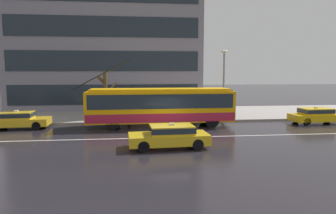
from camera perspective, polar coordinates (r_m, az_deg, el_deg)
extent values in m
plane|color=black|center=(20.66, 0.33, -5.09)|extent=(160.00, 160.00, 0.00)
cube|color=gray|center=(30.05, -1.77, -1.27)|extent=(80.00, 10.00, 0.14)
cube|color=silver|center=(19.50, 0.73, -5.80)|extent=(72.00, 0.14, 0.01)
cube|color=#F1A408|center=(23.30, -1.46, 0.17)|extent=(11.32, 2.74, 2.33)
cube|color=#EEA709|center=(23.20, -1.47, 3.28)|extent=(10.64, 2.47, 0.20)
cube|color=#1E2833|center=(23.26, -1.47, 1.32)|extent=(10.87, 2.76, 1.07)
cube|color=#AC1F39|center=(23.40, -1.46, -1.64)|extent=(11.21, 2.77, 0.65)
cube|color=#1E2833|center=(24.47, 11.66, 1.44)|extent=(0.16, 2.21, 1.16)
cube|color=black|center=(24.38, 11.36, 2.84)|extent=(0.20, 1.91, 0.28)
cylinder|color=black|center=(23.46, -12.33, 6.14)|extent=(4.27, 0.15, 2.28)
cylinder|color=black|center=(22.77, -12.47, 6.12)|extent=(4.27, 0.15, 2.28)
cylinder|color=black|center=(25.20, 6.98, -1.82)|extent=(1.05, 0.32, 1.04)
cylinder|color=black|center=(23.09, 8.35, -2.61)|extent=(1.05, 0.32, 1.04)
cylinder|color=black|center=(24.44, -10.17, -2.13)|extent=(1.05, 0.32, 1.04)
cylinder|color=black|center=(22.26, -10.44, -2.99)|extent=(1.05, 0.32, 1.04)
cube|color=yellow|center=(27.61, 26.52, -1.76)|extent=(4.52, 1.97, 0.55)
cube|color=#F1B908|center=(27.45, 26.27, -0.71)|extent=(2.47, 1.62, 0.48)
cube|color=#1E2833|center=(27.44, 26.27, -0.66)|extent=(2.51, 1.64, 0.31)
cube|color=silver|center=(27.41, 26.30, -0.06)|extent=(0.29, 0.17, 0.12)
cylinder|color=black|center=(29.12, 27.96, -1.82)|extent=(0.63, 0.23, 0.62)
cylinder|color=black|center=(27.47, 23.06, -2.05)|extent=(0.63, 0.23, 0.62)
cylinder|color=black|center=(26.18, 24.87, -2.53)|extent=(0.63, 0.23, 0.62)
cube|color=gold|center=(16.83, 0.11, -6.03)|extent=(4.51, 2.06, 0.55)
cube|color=gold|center=(16.76, 0.71, -4.29)|extent=(2.47, 1.70, 0.48)
cube|color=#1E2833|center=(16.75, 0.71, -4.21)|extent=(2.51, 1.72, 0.31)
cube|color=silver|center=(16.70, 0.72, -3.25)|extent=(0.29, 0.17, 0.12)
cylinder|color=black|center=(15.92, -4.65, -7.53)|extent=(0.63, 0.23, 0.62)
cylinder|color=black|center=(17.51, -5.08, -6.23)|extent=(0.63, 0.23, 0.62)
cylinder|color=black|center=(16.40, 5.67, -7.12)|extent=(0.63, 0.23, 0.62)
cylinder|color=black|center=(17.94, 4.32, -5.90)|extent=(0.63, 0.23, 0.62)
cube|color=gold|center=(25.05, -26.41, -2.54)|extent=(4.38, 2.02, 0.55)
cube|color=gold|center=(25.03, -26.84, -1.38)|extent=(2.39, 1.67, 0.48)
cube|color=#1E2833|center=(25.03, -26.85, -1.33)|extent=(2.43, 1.69, 0.31)
cube|color=silver|center=(24.99, -26.88, -0.68)|extent=(0.29, 0.17, 0.12)
cylinder|color=black|center=(25.47, -22.79, -2.68)|extent=(0.63, 0.23, 0.62)
cylinder|color=black|center=(23.91, -23.72, -3.29)|extent=(0.63, 0.23, 0.62)
cylinder|color=black|center=(26.30, -28.81, -2.70)|extent=(0.63, 0.23, 0.62)
cylinder|color=gray|center=(26.03, -2.46, 0.38)|extent=(0.08, 0.08, 2.45)
cylinder|color=gray|center=(26.03, -10.05, 0.28)|extent=(0.08, 0.08, 2.45)
cylinder|color=gray|center=(27.25, -2.63, 0.65)|extent=(0.08, 0.08, 2.45)
cylinder|color=gray|center=(27.25, -9.88, 0.56)|extent=(0.08, 0.08, 2.45)
cube|color=#99ADB2|center=(27.19, -6.26, 0.71)|extent=(3.27, 0.04, 1.96)
cube|color=#B2B2B7|center=(26.48, -6.29, 3.20)|extent=(3.75, 1.53, 0.08)
cube|color=brown|center=(26.98, -6.24, -1.10)|extent=(2.41, 0.36, 0.08)
cylinder|color=black|center=(26.37, -7.30, -1.41)|extent=(0.14, 0.14, 0.79)
cylinder|color=black|center=(26.25, -7.52, -1.45)|extent=(0.14, 0.14, 0.79)
cylinder|color=#1E282B|center=(26.22, -7.43, 0.05)|extent=(0.51, 0.51, 0.58)
sphere|color=#D4A78C|center=(26.18, -7.44, 0.90)|extent=(0.20, 0.20, 0.20)
cone|color=#CF256A|center=(26.06, -7.63, 1.50)|extent=(1.14, 1.14, 0.25)
cylinder|color=#333333|center=(26.11, -7.61, 0.42)|extent=(0.02, 0.02, 0.73)
cylinder|color=brown|center=(26.96, -0.12, -1.10)|extent=(0.14, 0.14, 0.87)
cylinder|color=brown|center=(26.90, -0.44, -1.11)|extent=(0.14, 0.14, 0.87)
cylinder|color=maroon|center=(26.84, -0.28, 0.43)|extent=(0.44, 0.44, 0.58)
sphere|color=tan|center=(26.80, -0.28, 1.26)|extent=(0.21, 0.21, 0.21)
cone|color=#D62E63|center=(26.74, -0.52, 1.85)|extent=(1.30, 1.30, 0.26)
cylinder|color=#333333|center=(26.78, -0.52, 0.80)|extent=(0.02, 0.02, 0.73)
cylinder|color=#4C4149|center=(26.48, -3.23, -1.24)|extent=(0.14, 0.14, 0.88)
cylinder|color=#4C4149|center=(26.55, -2.93, -1.21)|extent=(0.14, 0.14, 0.88)
cylinder|color=#4D3038|center=(26.43, -3.09, 0.33)|extent=(0.48, 0.48, 0.56)
sphere|color=tan|center=(26.39, -3.09, 1.17)|extent=(0.22, 0.22, 0.22)
cone|color=red|center=(26.42, -2.87, 1.82)|extent=(1.25, 1.25, 0.26)
cylinder|color=#333333|center=(26.46, -2.86, 0.74)|extent=(0.02, 0.02, 0.74)
cylinder|color=gray|center=(26.62, 10.51, 3.93)|extent=(0.16, 0.16, 5.71)
ellipsoid|color=silver|center=(26.65, 10.65, 10.33)|extent=(0.60, 0.32, 0.24)
cylinder|color=#503F24|center=(26.88, -11.77, 2.28)|extent=(0.35, 0.35, 4.17)
cylinder|color=brown|center=(26.87, -12.56, 4.81)|extent=(0.81, 0.20, 0.81)
cylinder|color=brown|center=(26.91, -10.78, 3.63)|extent=(1.08, 0.40, 0.93)
cylinder|color=#4F3A1D|center=(27.05, -12.52, 5.16)|extent=(0.84, 0.58, 0.72)
cube|color=gray|center=(40.16, -11.07, 17.80)|extent=(20.66, 15.43, 24.13)
cube|color=#1E2833|center=(31.74, -11.81, 2.32)|extent=(19.42, 0.06, 2.07)
cube|color=#1E2833|center=(31.68, -11.96, 8.55)|extent=(19.42, 0.06, 2.07)
cube|color=#1E2833|center=(31.99, -12.11, 14.73)|extent=(19.42, 0.06, 2.07)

